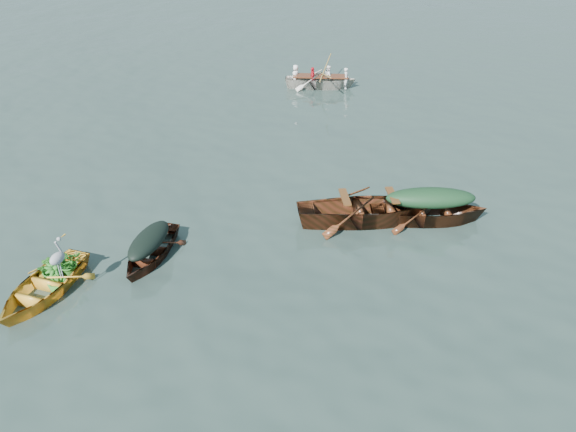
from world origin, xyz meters
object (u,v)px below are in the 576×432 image
yellow_dinghy (45,295)px  heron (59,264)px  open_wooden_boat (367,222)px  green_tarp_boat (427,222)px  rowed_boat (320,88)px  dark_covered_boat (151,258)px

yellow_dinghy → heron: heron is taller
open_wooden_boat → green_tarp_boat: bearing=-93.9°
green_tarp_boat → yellow_dinghy: bearing=108.3°
green_tarp_boat → rowed_boat: bearing=10.8°
open_wooden_boat → rowed_boat: (-4.72, 10.32, 0.00)m
yellow_dinghy → green_tarp_boat: (7.27, 6.11, 0.00)m
dark_covered_boat → open_wooden_boat: 5.60m
heron → yellow_dinghy: bearing=-174.8°
dark_covered_boat → rowed_boat: size_ratio=0.72×
yellow_dinghy → rowed_boat: 15.87m
open_wooden_boat → yellow_dinghy: bearing=108.0°
dark_covered_boat → rowed_boat: rowed_boat is taller
green_tarp_boat → dark_covered_boat: bearing=102.9°
dark_covered_boat → rowed_boat: 13.80m
open_wooden_boat → rowed_boat: bearing=-1.1°
yellow_dinghy → green_tarp_boat: bearing=37.2°
rowed_boat → heron: size_ratio=4.68×
open_wooden_boat → heron: size_ratio=5.58×
rowed_boat → heron: bearing=160.9°
yellow_dinghy → heron: 1.06m
dark_covered_boat → heron: heron is taller
yellow_dinghy → green_tarp_boat: 9.50m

